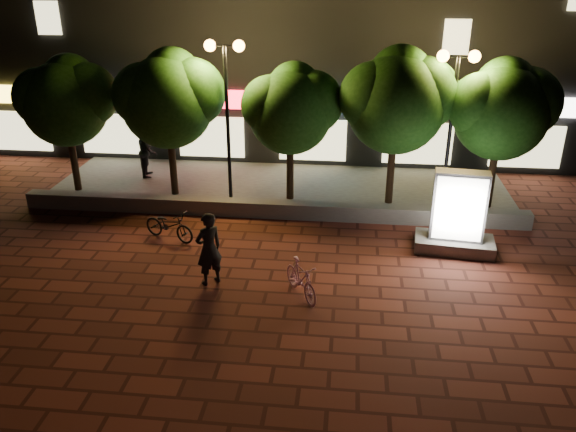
# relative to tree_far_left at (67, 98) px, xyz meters

# --- Properties ---
(ground) EXTENTS (80.00, 80.00, 0.00)m
(ground) POSITION_rel_tree_far_left_xyz_m (6.95, -5.46, -3.29)
(ground) COLOR maroon
(ground) RESTS_ON ground
(retaining_wall) EXTENTS (16.00, 0.45, 0.50)m
(retaining_wall) POSITION_rel_tree_far_left_xyz_m (6.95, -1.46, -3.04)
(retaining_wall) COLOR slate
(retaining_wall) RESTS_ON ground
(sidewalk) EXTENTS (16.00, 5.00, 0.08)m
(sidewalk) POSITION_rel_tree_far_left_xyz_m (6.95, 1.04, -3.25)
(sidewalk) COLOR slate
(sidewalk) RESTS_ON ground
(building_block) EXTENTS (28.00, 8.12, 11.30)m
(building_block) POSITION_rel_tree_far_left_xyz_m (6.94, 7.53, 1.70)
(building_block) COLOR black
(building_block) RESTS_ON ground
(tree_far_left) EXTENTS (3.36, 2.80, 4.63)m
(tree_far_left) POSITION_rel_tree_far_left_xyz_m (0.00, 0.00, 0.00)
(tree_far_left) COLOR black
(tree_far_left) RESTS_ON sidewalk
(tree_left) EXTENTS (3.60, 3.00, 4.89)m
(tree_left) POSITION_rel_tree_far_left_xyz_m (3.50, 0.00, 0.15)
(tree_left) COLOR black
(tree_left) RESTS_ON sidewalk
(tree_mid) EXTENTS (3.24, 2.70, 4.50)m
(tree_mid) POSITION_rel_tree_far_left_xyz_m (7.50, -0.00, -0.08)
(tree_mid) COLOR black
(tree_mid) RESTS_ON sidewalk
(tree_right) EXTENTS (3.72, 3.10, 5.07)m
(tree_right) POSITION_rel_tree_far_left_xyz_m (10.80, 0.00, 0.27)
(tree_right) COLOR black
(tree_right) RESTS_ON sidewalk
(tree_far_right) EXTENTS (3.48, 2.90, 4.76)m
(tree_far_right) POSITION_rel_tree_far_left_xyz_m (14.00, 0.00, 0.08)
(tree_far_right) COLOR black
(tree_far_right) RESTS_ON sidewalk
(street_lamp_left) EXTENTS (1.26, 0.36, 5.18)m
(street_lamp_left) POSITION_rel_tree_far_left_xyz_m (5.45, -0.26, 0.74)
(street_lamp_left) COLOR black
(street_lamp_left) RESTS_ON sidewalk
(street_lamp_right) EXTENTS (1.26, 0.36, 4.98)m
(street_lamp_right) POSITION_rel_tree_far_left_xyz_m (12.45, -0.26, 0.60)
(street_lamp_right) COLOR black
(street_lamp_right) RESTS_ON sidewalk
(ad_kiosk) EXTENTS (2.25, 1.30, 2.33)m
(ad_kiosk) POSITION_rel_tree_far_left_xyz_m (12.41, -3.21, -2.35)
(ad_kiosk) COLOR slate
(ad_kiosk) RESTS_ON ground
(scooter_pink) EXTENTS (1.19, 1.56, 0.94)m
(scooter_pink) POSITION_rel_tree_far_left_xyz_m (8.36, -6.11, -2.82)
(scooter_pink) COLOR pink
(scooter_pink) RESTS_ON ground
(rider) EXTENTS (0.82, 0.81, 1.92)m
(rider) POSITION_rel_tree_far_left_xyz_m (6.04, -5.72, -2.33)
(rider) COLOR black
(rider) RESTS_ON ground
(scooter_parked) EXTENTS (1.80, 1.19, 0.89)m
(scooter_parked) POSITION_rel_tree_far_left_xyz_m (4.28, -3.41, -2.85)
(scooter_parked) COLOR black
(scooter_parked) RESTS_ON ground
(pedestrian) EXTENTS (0.87, 1.03, 1.87)m
(pedestrian) POSITION_rel_tree_far_left_xyz_m (1.98, 1.65, -2.28)
(pedestrian) COLOR black
(pedestrian) RESTS_ON sidewalk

